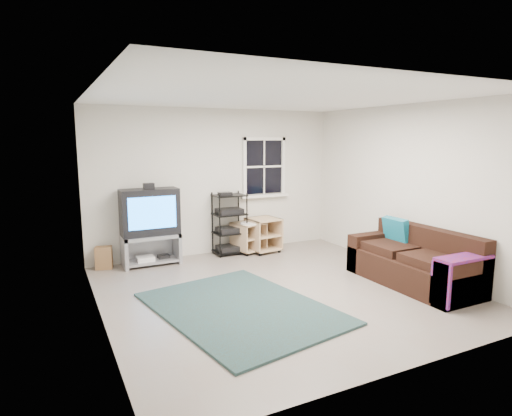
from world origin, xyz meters
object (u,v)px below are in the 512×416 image
tv_unit (150,220)px  side_table_left (262,234)px  av_rack (230,227)px  side_table_right (248,235)px  sofa (415,263)px

tv_unit → side_table_left: tv_unit is taller
av_rack → side_table_left: 0.64m
side_table_right → sofa: (1.39, -2.67, -0.01)m
sofa → av_rack: bearing=122.8°
sofa → side_table_left: bearing=113.5°
av_rack → sofa: 3.21m
side_table_left → tv_unit: bearing=178.1°
side_table_left → side_table_right: (-0.26, 0.08, -0.01)m
side_table_left → sofa: size_ratio=0.33×
side_table_right → sofa: 3.01m
av_rack → side_table_left: (0.61, -0.10, -0.15)m
av_rack → side_table_left: av_rack is taller
tv_unit → av_rack: tv_unit is taller
tv_unit → sofa: size_ratio=0.71×
tv_unit → sofa: (3.16, -2.66, -0.44)m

